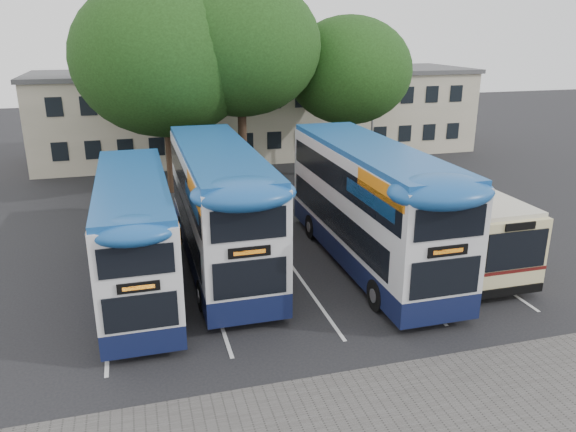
# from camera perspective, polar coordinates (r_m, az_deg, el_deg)

# --- Properties ---
(ground) EXTENTS (120.00, 120.00, 0.00)m
(ground) POSITION_cam_1_polar(r_m,az_deg,el_deg) (19.60, 15.72, -9.91)
(ground) COLOR black
(ground) RESTS_ON ground
(paving_strip) EXTENTS (40.00, 6.00, 0.01)m
(paving_strip) POSITION_cam_1_polar(r_m,az_deg,el_deg) (15.15, 19.01, -19.55)
(paving_strip) COLOR #595654
(paving_strip) RESTS_ON ground
(bay_lines) EXTENTS (14.12, 11.00, 0.01)m
(bay_lines) POSITION_cam_1_polar(r_m,az_deg,el_deg) (22.29, 0.71, -5.56)
(bay_lines) COLOR silver
(bay_lines) RESTS_ON ground
(depot_building) EXTENTS (32.40, 8.40, 6.20)m
(depot_building) POSITION_cam_1_polar(r_m,az_deg,el_deg) (43.00, -2.76, 10.56)
(depot_building) COLOR #ABA58A
(depot_building) RESTS_ON ground
(lamp_post) EXTENTS (0.25, 1.05, 9.06)m
(lamp_post) POSITION_cam_1_polar(r_m,az_deg,el_deg) (38.03, 8.72, 12.26)
(lamp_post) COLOR gray
(lamp_post) RESTS_ON ground
(tree_left) EXTENTS (10.01, 10.01, 11.82)m
(tree_left) POSITION_cam_1_polar(r_m,az_deg,el_deg) (32.41, -12.50, 15.39)
(tree_left) COLOR black
(tree_left) RESTS_ON ground
(tree_mid) EXTENTS (8.96, 8.96, 11.96)m
(tree_mid) POSITION_cam_1_polar(r_m,az_deg,el_deg) (32.43, -4.88, 16.75)
(tree_mid) COLOR black
(tree_mid) RESTS_ON ground
(tree_right) EXTENTS (7.66, 7.66, 9.91)m
(tree_right) POSITION_cam_1_polar(r_m,az_deg,el_deg) (35.51, 6.20, 14.46)
(tree_right) COLOR black
(tree_right) RESTS_ON ground
(bus_dd_left) EXTENTS (2.45, 10.12, 4.22)m
(bus_dd_left) POSITION_cam_1_polar(r_m,az_deg,el_deg) (20.62, -15.26, -1.35)
(bus_dd_left) COLOR #10163A
(bus_dd_left) RESTS_ON ground
(bus_dd_mid) EXTENTS (2.78, 11.44, 4.77)m
(bus_dd_mid) POSITION_cam_1_polar(r_m,az_deg,el_deg) (22.22, -6.99, 1.44)
(bus_dd_mid) COLOR #10163A
(bus_dd_mid) RESTS_ON ground
(bus_dd_right) EXTENTS (2.82, 11.63, 4.85)m
(bus_dd_right) POSITION_cam_1_polar(r_m,az_deg,el_deg) (22.33, 8.22, 1.59)
(bus_dd_right) COLOR #10163A
(bus_dd_right) RESTS_ON ground
(bus_single) EXTENTS (2.68, 10.54, 3.14)m
(bus_single) POSITION_cam_1_polar(r_m,az_deg,el_deg) (24.69, 14.77, 0.65)
(bus_single) COLOR beige
(bus_single) RESTS_ON ground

